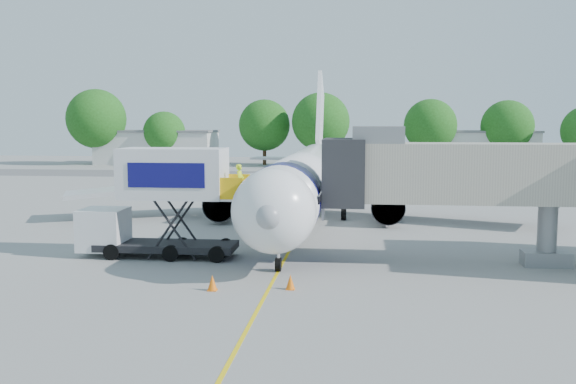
# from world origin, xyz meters

# --- Properties ---
(ground) EXTENTS (160.00, 160.00, 0.00)m
(ground) POSITION_xyz_m (0.00, 0.00, 0.00)
(ground) COLOR gray
(ground) RESTS_ON ground
(guidance_line) EXTENTS (0.15, 70.00, 0.01)m
(guidance_line) POSITION_xyz_m (0.00, 0.00, 0.01)
(guidance_line) COLOR yellow
(guidance_line) RESTS_ON ground
(taxiway_strip) EXTENTS (120.00, 10.00, 0.01)m
(taxiway_strip) POSITION_xyz_m (0.00, 42.00, 0.00)
(taxiway_strip) COLOR #59595B
(taxiway_strip) RESTS_ON ground
(aircraft) EXTENTS (34.17, 37.73, 11.35)m
(aircraft) POSITION_xyz_m (0.00, 4.12, 2.95)
(aircraft) COLOR white
(aircraft) RESTS_ON ground
(jet_bridge) EXTENTS (13.90, 3.20, 6.60)m
(jet_bridge) POSITION_xyz_m (7.99, -7.00, 4.34)
(jet_bridge) COLOR #AAA391
(jet_bridge) RESTS_ON ground
(catering_hiloader) EXTENTS (8.50, 2.44, 5.50)m
(catering_hiloader) POSITION_xyz_m (-6.27, -7.00, 2.76)
(catering_hiloader) COLOR black
(catering_hiloader) RESTS_ON ground
(ground_tug) EXTENTS (3.44, 2.49, 1.24)m
(ground_tug) POSITION_xyz_m (-1.38, -18.59, 0.65)
(ground_tug) COLOR silver
(ground_tug) RESTS_ON ground
(safety_cone_a) EXTENTS (0.41, 0.41, 0.64)m
(safety_cone_a) POSITION_xyz_m (-2.25, -13.10, 0.31)
(safety_cone_a) COLOR orange
(safety_cone_a) RESTS_ON ground
(safety_cone_b) EXTENTS (0.39, 0.39, 0.61)m
(safety_cone_b) POSITION_xyz_m (0.89, -12.58, 0.29)
(safety_cone_b) COLOR orange
(safety_cone_b) RESTS_ON ground
(outbuilding_left) EXTENTS (18.40, 8.40, 5.30)m
(outbuilding_left) POSITION_xyz_m (-28.00, 60.00, 2.66)
(outbuilding_left) COLOR silver
(outbuilding_left) RESTS_ON ground
(outbuilding_right) EXTENTS (16.40, 7.40, 5.30)m
(outbuilding_right) POSITION_xyz_m (22.00, 62.00, 2.66)
(outbuilding_right) COLOR silver
(outbuilding_right) RESTS_ON ground
(tree_a) EXTENTS (9.11, 9.11, 11.62)m
(tree_a) POSITION_xyz_m (-36.69, 57.27, 7.05)
(tree_a) COLOR #382314
(tree_a) RESTS_ON ground
(tree_b) EXTENTS (6.42, 6.42, 8.19)m
(tree_b) POSITION_xyz_m (-26.14, 57.75, 4.97)
(tree_b) COLOR #382314
(tree_b) RESTS_ON ground
(tree_c) EXTENTS (7.86, 7.86, 10.02)m
(tree_c) POSITION_xyz_m (-10.89, 59.60, 6.08)
(tree_c) COLOR #382314
(tree_c) RESTS_ON ground
(tree_d) EXTENTS (8.57, 8.57, 10.92)m
(tree_d) POSITION_xyz_m (-2.12, 56.91, 6.63)
(tree_d) COLOR #382314
(tree_d) RESTS_ON ground
(tree_e) EXTENTS (7.84, 7.84, 9.99)m
(tree_e) POSITION_xyz_m (14.05, 59.24, 6.06)
(tree_e) COLOR #382314
(tree_e) RESTS_ON ground
(tree_f) EXTENTS (7.69, 7.69, 9.81)m
(tree_f) POSITION_xyz_m (25.28, 59.95, 5.95)
(tree_f) COLOR #382314
(tree_f) RESTS_ON ground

